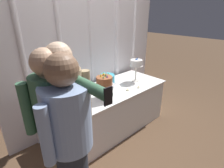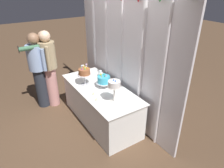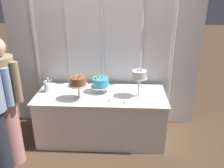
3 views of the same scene
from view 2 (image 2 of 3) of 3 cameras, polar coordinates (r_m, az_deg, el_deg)
ground_plane at (r=4.16m, az=-4.32°, el=-10.43°), size 24.00×24.00×0.00m
draped_curtain at (r=3.76m, az=3.01°, el=10.76°), size 2.99×0.17×2.78m
cake_table at (r=3.98m, az=-3.24°, el=-5.77°), size 1.88×0.80×0.74m
cake_display_leftmost at (r=3.85m, az=-7.79°, el=3.22°), size 0.27×0.27×0.37m
cake_display_center at (r=3.78m, az=-2.36°, el=1.20°), size 0.29×0.29×0.25m
cake_display_rightmost at (r=3.23m, az=0.64°, el=-0.34°), size 0.22×0.22×0.42m
wine_glass at (r=4.20m, az=-3.34°, el=3.30°), size 0.08×0.08×0.14m
flower_vase at (r=4.43m, az=-7.91°, el=4.07°), size 0.12×0.14×0.19m
tealight_far_left at (r=3.60m, az=-5.27°, el=-2.75°), size 0.05×0.05×0.03m
tealight_near_left at (r=3.42m, az=-4.45°, el=-4.41°), size 0.04×0.04×0.04m
guest_girl_blue_dress at (r=4.56m, az=-17.84°, el=5.31°), size 0.42×0.71×1.64m
guest_man_pink_jacket at (r=4.46m, az=-17.30°, el=4.71°), size 0.49×0.40×1.67m
guest_man_dark_suit at (r=4.51m, az=-20.02°, el=4.11°), size 0.50×0.48×1.64m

